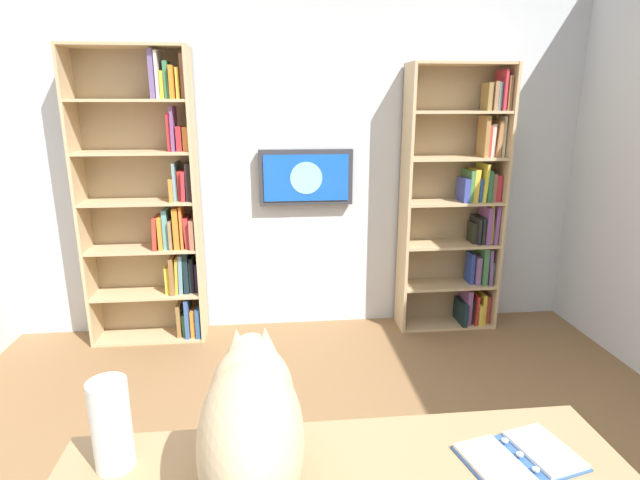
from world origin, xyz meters
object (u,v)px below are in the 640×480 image
(bookshelf_left, at_px, (462,207))
(wall_mounted_tv, at_px, (306,177))
(bookshelf_right, at_px, (155,206))
(open_binder, at_px, (520,457))
(paper_towel_roll, at_px, (111,425))
(cat, at_px, (251,421))

(bookshelf_left, bearing_deg, wall_mounted_tv, -4.01)
(bookshelf_right, height_order, open_binder, bookshelf_right)
(bookshelf_right, height_order, paper_towel_roll, bookshelf_right)
(bookshelf_left, relative_size, wall_mounted_tv, 2.87)
(wall_mounted_tv, bearing_deg, cat, 82.43)
(paper_towel_roll, bearing_deg, bookshelf_right, -81.26)
(open_binder, bearing_deg, bookshelf_right, -58.22)
(bookshelf_left, relative_size, bookshelf_right, 0.95)
(wall_mounted_tv, bearing_deg, paper_towel_roll, 73.31)
(bookshelf_left, bearing_deg, bookshelf_right, -0.02)
(bookshelf_right, relative_size, open_binder, 5.75)
(bookshelf_right, distance_m, paper_towel_roll, 2.43)
(cat, relative_size, paper_towel_roll, 2.47)
(bookshelf_left, xyz_separation_m, open_binder, (0.78, 2.49, -0.23))
(bookshelf_left, height_order, paper_towel_roll, bookshelf_left)
(bookshelf_left, distance_m, cat, 2.96)
(wall_mounted_tv, xyz_separation_m, open_binder, (-0.43, 2.58, -0.46))
(wall_mounted_tv, height_order, paper_towel_roll, wall_mounted_tv)
(bookshelf_left, bearing_deg, paper_towel_roll, 50.79)
(paper_towel_roll, bearing_deg, wall_mounted_tv, -106.69)
(wall_mounted_tv, bearing_deg, open_binder, 99.51)
(bookshelf_right, bearing_deg, open_binder, 121.78)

